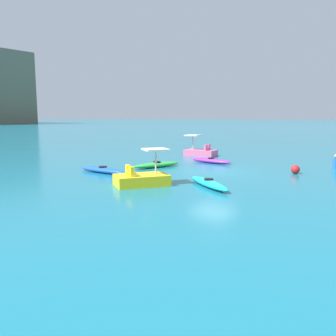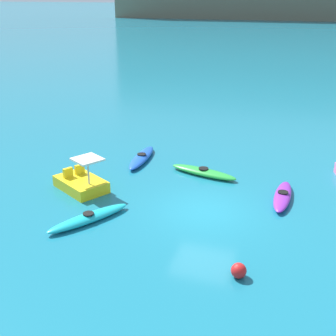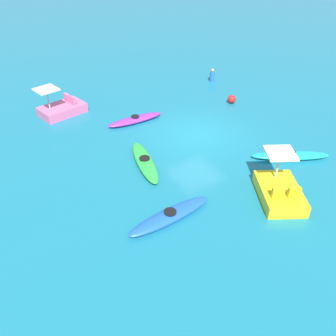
% 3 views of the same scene
% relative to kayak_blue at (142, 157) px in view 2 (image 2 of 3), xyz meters
% --- Properties ---
extents(ground_plane, '(600.00, 600.00, 0.00)m').
position_rel_kayak_blue_xyz_m(ground_plane, '(4.47, -4.54, -0.16)').
color(ground_plane, '#19728C').
extents(kayak_blue, '(0.93, 3.54, 0.37)m').
position_rel_kayak_blue_xyz_m(kayak_blue, '(0.00, 0.00, 0.00)').
color(kayak_blue, blue).
rests_on(kayak_blue, ground_plane).
extents(kayak_cyan, '(2.41, 3.36, 0.37)m').
position_rel_kayak_blue_xyz_m(kayak_cyan, '(0.42, -6.78, -0.00)').
color(kayak_cyan, '#19B7C6').
rests_on(kayak_cyan, ground_plane).
extents(kayak_purple, '(0.77, 3.15, 0.37)m').
position_rel_kayak_blue_xyz_m(kayak_purple, '(7.39, -2.52, 0.00)').
color(kayak_purple, purple).
rests_on(kayak_purple, ground_plane).
extents(kayak_green, '(3.50, 1.55, 0.37)m').
position_rel_kayak_blue_xyz_m(kayak_green, '(3.55, -0.94, 0.00)').
color(kayak_green, green).
rests_on(kayak_green, ground_plane).
extents(pedal_boat_yellow, '(2.83, 2.51, 1.68)m').
position_rel_kayak_blue_xyz_m(pedal_boat_yellow, '(-1.26, -4.22, 0.17)').
color(pedal_boat_yellow, yellow).
rests_on(pedal_boat_yellow, ground_plane).
extents(buoy_red, '(0.49, 0.49, 0.49)m').
position_rel_kayak_blue_xyz_m(buoy_red, '(6.50, -8.56, 0.08)').
color(buoy_red, red).
rests_on(buoy_red, ground_plane).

